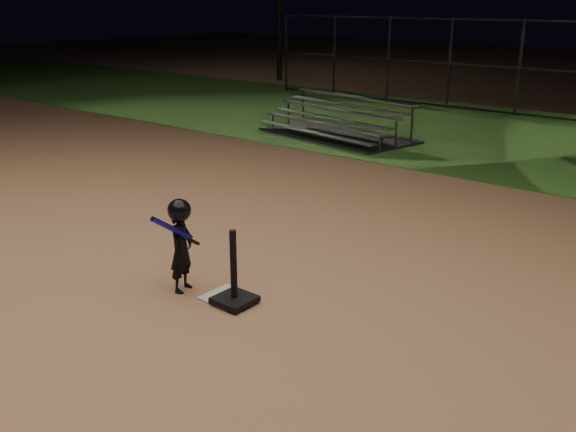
% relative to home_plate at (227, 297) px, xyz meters
% --- Properties ---
extents(ground, '(80.00, 80.00, 0.00)m').
position_rel_home_plate_xyz_m(ground, '(0.00, 0.00, -0.01)').
color(ground, '#B37A51').
rests_on(ground, ground).
extents(grass_strip, '(60.00, 8.00, 0.01)m').
position_rel_home_plate_xyz_m(grass_strip, '(0.00, 10.00, -0.01)').
color(grass_strip, '#2A501A').
rests_on(grass_strip, ground).
extents(home_plate, '(0.45, 0.45, 0.02)m').
position_rel_home_plate_xyz_m(home_plate, '(0.00, 0.00, 0.00)').
color(home_plate, beige).
rests_on(home_plate, ground).
extents(batting_tee, '(0.38, 0.38, 0.78)m').
position_rel_home_plate_xyz_m(batting_tee, '(0.16, -0.05, 0.16)').
color(batting_tee, black).
rests_on(batting_tee, home_plate).
extents(child_batter, '(0.39, 0.59, 1.02)m').
position_rel_home_plate_xyz_m(child_batter, '(-0.51, -0.16, 0.53)').
color(child_batter, black).
rests_on(child_batter, ground).
extents(bleacher_left, '(3.81, 2.31, 0.87)m').
position_rel_home_plate_xyz_m(bleacher_left, '(-4.01, 7.58, 0.17)').
color(bleacher_left, silver).
rests_on(bleacher_left, ground).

